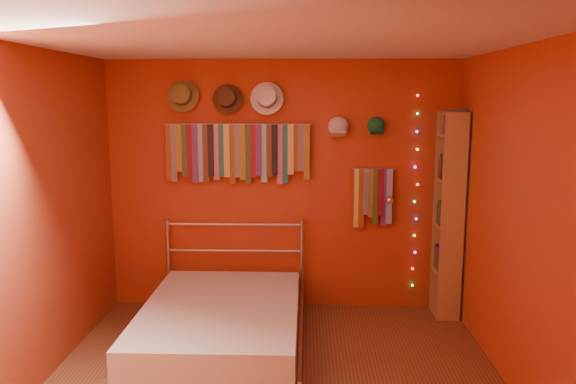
# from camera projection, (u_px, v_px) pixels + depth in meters

# --- Properties ---
(back_wall) EXTENTS (3.50, 0.02, 2.50)m
(back_wall) POSITION_uv_depth(u_px,v_px,m) (283.00, 186.00, 5.64)
(back_wall) COLOR #A23F1A
(back_wall) RESTS_ON ground
(right_wall) EXTENTS (0.02, 3.50, 2.50)m
(right_wall) POSITION_uv_depth(u_px,v_px,m) (526.00, 227.00, 3.86)
(right_wall) COLOR #A23F1A
(right_wall) RESTS_ON ground
(left_wall) EXTENTS (0.02, 3.50, 2.50)m
(left_wall) POSITION_uv_depth(u_px,v_px,m) (26.00, 224.00, 3.97)
(left_wall) COLOR #A23F1A
(left_wall) RESTS_ON ground
(ceiling) EXTENTS (3.50, 3.50, 0.02)m
(ceiling) POSITION_uv_depth(u_px,v_px,m) (272.00, 41.00, 3.71)
(ceiling) COLOR white
(ceiling) RESTS_ON back_wall
(tie_rack) EXTENTS (1.45, 0.03, 0.60)m
(tie_rack) POSITION_uv_depth(u_px,v_px,m) (237.00, 151.00, 5.53)
(tie_rack) COLOR #AEAEB3
(tie_rack) RESTS_ON back_wall
(small_tie_rack) EXTENTS (0.40, 0.03, 0.61)m
(small_tie_rack) POSITION_uv_depth(u_px,v_px,m) (373.00, 195.00, 5.56)
(small_tie_rack) COLOR #AEAEB3
(small_tie_rack) RESTS_ON back_wall
(fedora_olive) EXTENTS (0.31, 0.17, 0.31)m
(fedora_olive) POSITION_uv_depth(u_px,v_px,m) (182.00, 95.00, 5.42)
(fedora_olive) COLOR olive
(fedora_olive) RESTS_ON back_wall
(fedora_brown) EXTENTS (0.29, 0.16, 0.29)m
(fedora_brown) POSITION_uv_depth(u_px,v_px,m) (227.00, 98.00, 5.42)
(fedora_brown) COLOR #482D19
(fedora_brown) RESTS_ON back_wall
(fedora_white) EXTENTS (0.32, 0.17, 0.32)m
(fedora_white) POSITION_uv_depth(u_px,v_px,m) (267.00, 97.00, 5.40)
(fedora_white) COLOR white
(fedora_white) RESTS_ON back_wall
(cap_white) EXTENTS (0.19, 0.24, 0.19)m
(cap_white) POSITION_uv_depth(u_px,v_px,m) (338.00, 127.00, 5.47)
(cap_white) COLOR silver
(cap_white) RESTS_ON back_wall
(cap_green) EXTENTS (0.18, 0.22, 0.18)m
(cap_green) POSITION_uv_depth(u_px,v_px,m) (376.00, 126.00, 5.46)
(cap_green) COLOR #176A3A
(cap_green) RESTS_ON back_wall
(fairy_lights) EXTENTS (0.06, 0.02, 1.94)m
(fairy_lights) POSITION_uv_depth(u_px,v_px,m) (416.00, 193.00, 5.57)
(fairy_lights) COLOR #FF3333
(fairy_lights) RESTS_ON back_wall
(reading_lamp) EXTENTS (0.07, 0.30, 0.09)m
(reading_lamp) POSITION_uv_depth(u_px,v_px,m) (389.00, 200.00, 5.40)
(reading_lamp) COLOR #AEAEB3
(reading_lamp) RESTS_ON back_wall
(bookshelf) EXTENTS (0.25, 0.34, 2.00)m
(bookshelf) POSITION_uv_depth(u_px,v_px,m) (453.00, 214.00, 5.41)
(bookshelf) COLOR #9F7948
(bookshelf) RESTS_ON ground
(bed) EXTENTS (1.40, 1.91, 0.92)m
(bed) POSITION_uv_depth(u_px,v_px,m) (221.00, 325.00, 4.78)
(bed) COLOR #AEAEB3
(bed) RESTS_ON ground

